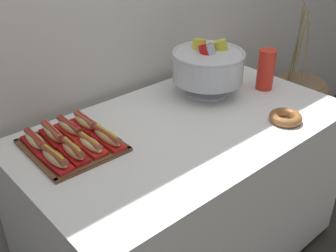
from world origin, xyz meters
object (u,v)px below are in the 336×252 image
object	(u,v)px
hot_dog_1	(73,151)
hot_dog_5	(53,134)
buffet_table	(184,192)
hot_dog_7	(86,122)
punch_bowl	(208,65)
hot_dog_2	(91,145)
floor_vase	(293,121)
hot_dog_0	(55,159)
hot_dog_4	(35,141)
hot_dog_3	(107,138)
hot_dog_6	(70,128)
serving_tray	(72,146)
donut	(286,117)
cup_stack	(266,70)

from	to	relation	value
hot_dog_1	hot_dog_5	size ratio (longest dim) A/B	0.90
buffet_table	hot_dog_7	xyz separation A→B (m)	(-0.35, 0.25, 0.41)
punch_bowl	hot_dog_2	bearing A→B (deg)	-174.61
floor_vase	punch_bowl	bearing A→B (deg)	-178.25
hot_dog_0	punch_bowl	world-z (taller)	punch_bowl
hot_dog_1	hot_dog_4	world-z (taller)	hot_dog_1
hot_dog_0	hot_dog_1	xyz separation A→B (m)	(0.07, -0.00, 0.00)
hot_dog_2	floor_vase	bearing A→B (deg)	3.34
floor_vase	hot_dog_1	size ratio (longest dim) A/B	6.90
hot_dog_3	punch_bowl	bearing A→B (deg)	6.14
punch_bowl	hot_dog_1	bearing A→B (deg)	-175.22
floor_vase	hot_dog_6	world-z (taller)	floor_vase
serving_tray	hot_dog_5	distance (m)	0.10
hot_dog_5	hot_dog_7	xyz separation A→B (m)	(0.15, -0.00, -0.00)
hot_dog_4	punch_bowl	size ratio (longest dim) A/B	0.48
hot_dog_3	buffet_table	bearing A→B (deg)	-13.29
hot_dog_0	punch_bowl	distance (m)	0.88
hot_dog_1	donut	distance (m)	0.92
hot_dog_2	cup_stack	size ratio (longest dim) A/B	0.74
floor_vase	punch_bowl	distance (m)	1.14
floor_vase	donut	bearing A→B (deg)	-152.53
buffet_table	hot_dog_0	bearing A→B (deg)	171.39
floor_vase	cup_stack	distance (m)	0.91
hot_dog_2	hot_dog_0	bearing A→B (deg)	178.91
hot_dog_1	donut	world-z (taller)	hot_dog_1
buffet_table	serving_tray	xyz separation A→B (m)	(-0.46, 0.17, 0.38)
punch_bowl	donut	size ratio (longest dim) A/B	2.43
hot_dog_2	hot_dog_5	distance (m)	0.18
hot_dog_6	donut	xyz separation A→B (m)	(0.77, -0.52, -0.02)
buffet_table	hot_dog_2	size ratio (longest dim) A/B	9.65
punch_bowl	hot_dog_3	bearing A→B (deg)	-173.86
hot_dog_2	hot_dog_4	size ratio (longest dim) A/B	0.91
hot_dog_5	hot_dog_6	bearing A→B (deg)	-1.09
serving_tray	hot_dog_5	bearing A→B (deg)	113.36
buffet_table	floor_vase	world-z (taller)	floor_vase
hot_dog_6	hot_dog_7	size ratio (longest dim) A/B	1.06
floor_vase	hot_dog_5	size ratio (longest dim) A/B	6.24
buffet_table	hot_dog_6	size ratio (longest dim) A/B	8.46
cup_stack	buffet_table	bearing A→B (deg)	-179.44
hot_dog_0	hot_dog_7	world-z (taller)	hot_dog_0
hot_dog_4	hot_dog_5	bearing A→B (deg)	-1.09
hot_dog_0	hot_dog_6	size ratio (longest dim) A/B	0.99
hot_dog_0	hot_dog_3	world-z (taller)	same
hot_dog_7	punch_bowl	xyz separation A→B (m)	(0.64, -0.10, 0.12)
hot_dog_7	punch_bowl	size ratio (longest dim) A/B	0.46
buffet_table	hot_dog_5	distance (m)	0.69
punch_bowl	floor_vase	bearing A→B (deg)	1.75
buffet_table	cup_stack	xyz separation A→B (m)	(0.56, 0.01, 0.48)
hot_dog_4	donut	bearing A→B (deg)	-29.76
hot_dog_5	hot_dog_1	bearing A→B (deg)	-91.09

